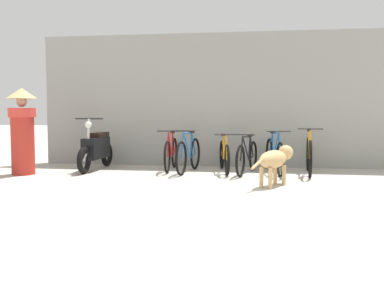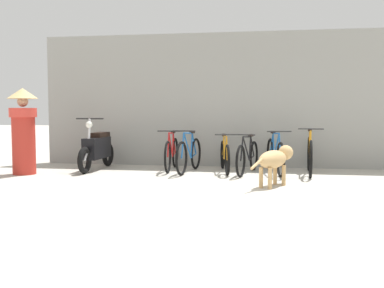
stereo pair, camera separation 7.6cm
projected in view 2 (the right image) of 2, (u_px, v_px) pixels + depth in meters
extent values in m
plane|color=#B7B2A5|center=(224.00, 196.00, 6.49)|extent=(60.00, 60.00, 0.00)
cube|color=gray|center=(239.00, 100.00, 9.93)|extent=(8.92, 0.20, 2.95)
torus|color=black|center=(168.00, 157.00, 8.86)|extent=(0.07, 0.65, 0.65)
torus|color=black|center=(175.00, 153.00, 9.81)|extent=(0.07, 0.65, 0.65)
cylinder|color=red|center=(171.00, 145.00, 9.21)|extent=(0.05, 0.48, 0.54)
cylinder|color=red|center=(173.00, 145.00, 9.49)|extent=(0.03, 0.13, 0.49)
cylinder|color=red|center=(171.00, 133.00, 9.24)|extent=(0.05, 0.56, 0.06)
cylinder|color=red|center=(174.00, 155.00, 9.64)|extent=(0.04, 0.37, 0.08)
cylinder|color=red|center=(174.00, 143.00, 9.67)|extent=(0.04, 0.29, 0.45)
cylinder|color=red|center=(168.00, 145.00, 8.91)|extent=(0.04, 0.17, 0.48)
cube|color=black|center=(173.00, 132.00, 9.52)|extent=(0.08, 0.18, 0.05)
cylinder|color=black|center=(169.00, 131.00, 8.97)|extent=(0.46, 0.04, 0.02)
torus|color=black|center=(182.00, 158.00, 8.56)|extent=(0.13, 0.66, 0.66)
torus|color=black|center=(196.00, 154.00, 9.51)|extent=(0.13, 0.66, 0.66)
cylinder|color=#1959A5|center=(187.00, 146.00, 8.91)|extent=(0.09, 0.49, 0.55)
cylinder|color=#1959A5|center=(192.00, 146.00, 9.18)|extent=(0.04, 0.13, 0.50)
cylinder|color=#1959A5|center=(188.00, 133.00, 8.94)|extent=(0.10, 0.57, 0.06)
cylinder|color=#1959A5|center=(193.00, 156.00, 9.33)|extent=(0.08, 0.38, 0.08)
cylinder|color=#1959A5|center=(194.00, 144.00, 9.36)|extent=(0.07, 0.30, 0.46)
cylinder|color=#1959A5|center=(183.00, 146.00, 8.61)|extent=(0.05, 0.18, 0.49)
cube|color=black|center=(192.00, 132.00, 9.21)|extent=(0.09, 0.19, 0.05)
cylinder|color=black|center=(184.00, 131.00, 8.66)|extent=(0.46, 0.08, 0.02)
torus|color=black|center=(227.00, 160.00, 8.53)|extent=(0.16, 0.60, 0.60)
torus|color=black|center=(223.00, 155.00, 9.61)|extent=(0.16, 0.60, 0.60)
cylinder|color=orange|center=(225.00, 148.00, 8.94)|extent=(0.12, 0.53, 0.50)
cylinder|color=orange|center=(224.00, 147.00, 9.25)|extent=(0.05, 0.14, 0.46)
cylinder|color=orange|center=(225.00, 137.00, 8.97)|extent=(0.14, 0.62, 0.06)
cylinder|color=orange|center=(223.00, 157.00, 9.41)|extent=(0.10, 0.41, 0.07)
cylinder|color=orange|center=(223.00, 146.00, 9.45)|extent=(0.08, 0.32, 0.42)
cylinder|color=orange|center=(227.00, 148.00, 8.60)|extent=(0.06, 0.19, 0.45)
cube|color=black|center=(224.00, 135.00, 9.28)|extent=(0.10, 0.19, 0.05)
cylinder|color=black|center=(227.00, 135.00, 8.66)|extent=(0.46, 0.10, 0.02)
torus|color=black|center=(241.00, 161.00, 8.33)|extent=(0.17, 0.61, 0.61)
torus|color=black|center=(254.00, 156.00, 9.32)|extent=(0.17, 0.61, 0.61)
cylinder|color=black|center=(246.00, 149.00, 8.70)|extent=(0.13, 0.52, 0.51)
cylinder|color=black|center=(250.00, 148.00, 8.99)|extent=(0.05, 0.14, 0.46)
cylinder|color=black|center=(247.00, 137.00, 8.73)|extent=(0.15, 0.61, 0.06)
cylinder|color=black|center=(252.00, 158.00, 9.14)|extent=(0.11, 0.40, 0.07)
cylinder|color=black|center=(252.00, 146.00, 9.17)|extent=(0.09, 0.32, 0.43)
cylinder|color=black|center=(242.00, 149.00, 8.39)|extent=(0.07, 0.19, 0.45)
cube|color=black|center=(251.00, 135.00, 9.02)|extent=(0.11, 0.19, 0.05)
cylinder|color=black|center=(243.00, 135.00, 8.44)|extent=(0.46, 0.12, 0.02)
torus|color=black|center=(281.00, 160.00, 8.34)|extent=(0.15, 0.66, 0.66)
torus|color=black|center=(270.00, 154.00, 9.43)|extent=(0.15, 0.66, 0.66)
cylinder|color=#1959A5|center=(276.00, 146.00, 8.75)|extent=(0.12, 0.54, 0.55)
cylinder|color=#1959A5|center=(273.00, 146.00, 9.06)|extent=(0.05, 0.14, 0.50)
cylinder|color=#1959A5|center=(276.00, 134.00, 8.78)|extent=(0.13, 0.62, 0.06)
cylinder|color=#1959A5|center=(272.00, 156.00, 9.23)|extent=(0.09, 0.41, 0.08)
cylinder|color=#1959A5|center=(272.00, 144.00, 9.26)|extent=(0.08, 0.32, 0.46)
cylinder|color=#1959A5|center=(280.00, 146.00, 8.41)|extent=(0.06, 0.19, 0.49)
cube|color=black|center=(273.00, 132.00, 9.09)|extent=(0.10, 0.19, 0.05)
cylinder|color=black|center=(279.00, 131.00, 8.47)|extent=(0.46, 0.10, 0.02)
torus|color=black|center=(311.00, 159.00, 8.21)|extent=(0.09, 0.71, 0.70)
torus|color=black|center=(309.00, 154.00, 9.24)|extent=(0.09, 0.71, 0.70)
cylinder|color=orange|center=(310.00, 145.00, 8.59)|extent=(0.06, 0.53, 0.58)
cylinder|color=orange|center=(310.00, 145.00, 8.89)|extent=(0.04, 0.14, 0.53)
cylinder|color=orange|center=(310.00, 131.00, 8.63)|extent=(0.07, 0.62, 0.06)
cylinder|color=orange|center=(309.00, 156.00, 9.05)|extent=(0.05, 0.40, 0.08)
cylinder|color=orange|center=(309.00, 143.00, 9.09)|extent=(0.05, 0.32, 0.49)
cylinder|color=orange|center=(311.00, 145.00, 8.27)|extent=(0.04, 0.19, 0.52)
cube|color=black|center=(310.00, 130.00, 8.92)|extent=(0.08, 0.18, 0.05)
cylinder|color=black|center=(311.00, 129.00, 8.32)|extent=(0.46, 0.05, 0.02)
torus|color=black|center=(85.00, 160.00, 8.80)|extent=(0.12, 0.53, 0.53)
torus|color=black|center=(108.00, 154.00, 10.04)|extent=(0.12, 0.53, 0.53)
cube|color=black|center=(97.00, 148.00, 9.40)|extent=(0.30, 0.94, 0.44)
cube|color=black|center=(100.00, 135.00, 9.55)|extent=(0.25, 0.60, 0.10)
cylinder|color=silver|center=(89.00, 134.00, 8.99)|extent=(0.05, 0.14, 0.63)
cylinder|color=silver|center=(86.00, 155.00, 8.88)|extent=(0.04, 0.22, 0.22)
cylinder|color=black|center=(90.00, 119.00, 9.02)|extent=(0.58, 0.04, 0.03)
sphere|color=silver|center=(89.00, 125.00, 9.00)|extent=(0.14, 0.14, 0.14)
ellipsoid|color=tan|center=(273.00, 159.00, 7.28)|extent=(0.63, 0.78, 0.30)
cylinder|color=tan|center=(275.00, 174.00, 7.53)|extent=(0.09, 0.09, 0.34)
cylinder|color=tan|center=(284.00, 175.00, 7.43)|extent=(0.09, 0.09, 0.34)
cylinder|color=tan|center=(261.00, 178.00, 7.18)|extent=(0.09, 0.09, 0.34)
cylinder|color=tan|center=(270.00, 179.00, 7.08)|extent=(0.09, 0.09, 0.34)
sphere|color=tan|center=(286.00, 153.00, 7.62)|extent=(0.34, 0.34, 0.25)
ellipsoid|color=tan|center=(289.00, 153.00, 7.70)|extent=(0.16, 0.17, 0.10)
cylinder|color=tan|center=(257.00, 164.00, 6.90)|extent=(0.20, 0.29, 0.16)
cylinder|color=#B72D23|center=(24.00, 141.00, 8.74)|extent=(0.60, 0.60, 1.29)
cylinder|color=#D63C32|center=(23.00, 113.00, 8.70)|extent=(0.70, 0.70, 0.18)
sphere|color=tan|center=(23.00, 102.00, 8.68)|extent=(0.28, 0.28, 0.20)
cone|color=tan|center=(22.00, 93.00, 8.67)|extent=(0.79, 0.79, 0.20)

